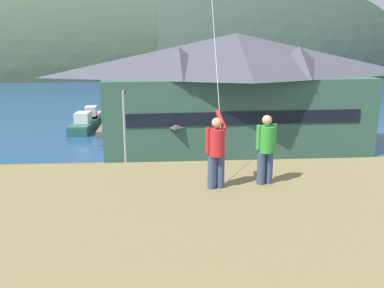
{
  "coord_description": "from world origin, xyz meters",
  "views": [
    {
      "loc": [
        -0.56,
        -16.96,
        10.33
      ],
      "look_at": [
        1.37,
        9.0,
        3.71
      ],
      "focal_mm": 39.68,
      "sensor_mm": 36.0,
      "label": 1
    }
  ],
  "objects_px": {
    "wharf_dock": "(117,124)",
    "moored_boat_outer_mooring": "(145,121)",
    "parked_car_mid_row_center": "(202,194)",
    "parking_light_pole": "(125,135)",
    "moored_boat_wharfside": "(92,118)",
    "moored_boat_inner_slip": "(84,124)",
    "storage_shed_waterside": "(179,128)",
    "parked_car_mid_row_far": "(304,243)",
    "person_companion": "(266,147)",
    "person_kite_flyer": "(216,150)",
    "harbor_lodge": "(235,90)"
  },
  "relations": [
    {
      "from": "wharf_dock",
      "to": "moored_boat_outer_mooring",
      "type": "height_order",
      "value": "moored_boat_outer_mooring"
    },
    {
      "from": "parked_car_mid_row_center",
      "to": "parking_light_pole",
      "type": "xyz_separation_m",
      "value": [
        -4.79,
        3.47,
        2.98
      ]
    },
    {
      "from": "moored_boat_wharfside",
      "to": "moored_boat_inner_slip",
      "type": "xyz_separation_m",
      "value": [
        -0.2,
        -4.01,
        -0.0
      ]
    },
    {
      "from": "parked_car_mid_row_center",
      "to": "storage_shed_waterside",
      "type": "bearing_deg",
      "value": 93.62
    },
    {
      "from": "storage_shed_waterside",
      "to": "moored_boat_outer_mooring",
      "type": "distance_m",
      "value": 12.78
    },
    {
      "from": "storage_shed_waterside",
      "to": "parked_car_mid_row_far",
      "type": "relative_size",
      "value": 1.36
    },
    {
      "from": "moored_boat_outer_mooring",
      "to": "person_companion",
      "type": "bearing_deg",
      "value": -83.53
    },
    {
      "from": "person_companion",
      "to": "moored_boat_inner_slip",
      "type": "bearing_deg",
      "value": 106.55
    },
    {
      "from": "moored_boat_inner_slip",
      "to": "person_companion",
      "type": "xyz_separation_m",
      "value": [
        11.19,
        -37.65,
        6.96
      ]
    },
    {
      "from": "wharf_dock",
      "to": "parked_car_mid_row_far",
      "type": "height_order",
      "value": "parked_car_mid_row_far"
    },
    {
      "from": "parking_light_pole",
      "to": "person_kite_flyer",
      "type": "distance_m",
      "value": 18.56
    },
    {
      "from": "harbor_lodge",
      "to": "wharf_dock",
      "type": "distance_m",
      "value": 17.05
    },
    {
      "from": "wharf_dock",
      "to": "person_kite_flyer",
      "type": "relative_size",
      "value": 6.07
    },
    {
      "from": "storage_shed_waterside",
      "to": "moored_boat_inner_slip",
      "type": "height_order",
      "value": "storage_shed_waterside"
    },
    {
      "from": "moored_boat_inner_slip",
      "to": "parking_light_pole",
      "type": "bearing_deg",
      "value": -72.75
    },
    {
      "from": "moored_boat_wharfside",
      "to": "parking_light_pole",
      "type": "relative_size",
      "value": 0.86
    },
    {
      "from": "moored_boat_wharfside",
      "to": "moored_boat_inner_slip",
      "type": "bearing_deg",
      "value": -92.83
    },
    {
      "from": "parked_car_mid_row_far",
      "to": "storage_shed_waterside",
      "type": "bearing_deg",
      "value": 104.26
    },
    {
      "from": "moored_boat_inner_slip",
      "to": "parked_car_mid_row_center",
      "type": "bearing_deg",
      "value": -64.91
    },
    {
      "from": "wharf_dock",
      "to": "parking_light_pole",
      "type": "distance_m",
      "value": 22.1
    },
    {
      "from": "moored_boat_wharfside",
      "to": "parking_light_pole",
      "type": "xyz_separation_m",
      "value": [
        6.03,
        -24.06,
        3.33
      ]
    },
    {
      "from": "harbor_lodge",
      "to": "person_kite_flyer",
      "type": "bearing_deg",
      "value": -100.95
    },
    {
      "from": "moored_boat_inner_slip",
      "to": "person_companion",
      "type": "bearing_deg",
      "value": -73.45
    },
    {
      "from": "harbor_lodge",
      "to": "person_companion",
      "type": "xyz_separation_m",
      "value": [
        -4.26,
        -28.32,
        2.06
      ]
    },
    {
      "from": "harbor_lodge",
      "to": "moored_boat_inner_slip",
      "type": "height_order",
      "value": "harbor_lodge"
    },
    {
      "from": "moored_boat_wharfside",
      "to": "parked_car_mid_row_center",
      "type": "xyz_separation_m",
      "value": [
        10.82,
        -27.53,
        0.34
      ]
    },
    {
      "from": "storage_shed_waterside",
      "to": "moored_boat_wharfside",
      "type": "xyz_separation_m",
      "value": [
        -10.01,
        14.79,
        -1.75
      ]
    },
    {
      "from": "harbor_lodge",
      "to": "moored_boat_wharfside",
      "type": "relative_size",
      "value": 4.3
    },
    {
      "from": "moored_boat_inner_slip",
      "to": "parked_car_mid_row_far",
      "type": "xyz_separation_m",
      "value": [
        15.14,
        -30.16,
        0.34
      ]
    },
    {
      "from": "harbor_lodge",
      "to": "parked_car_mid_row_center",
      "type": "xyz_separation_m",
      "value": [
        -4.44,
        -14.19,
        -4.56
      ]
    },
    {
      "from": "harbor_lodge",
      "to": "parking_light_pole",
      "type": "relative_size",
      "value": 3.71
    },
    {
      "from": "moored_boat_wharfside",
      "to": "person_companion",
      "type": "bearing_deg",
      "value": -75.22
    },
    {
      "from": "harbor_lodge",
      "to": "parked_car_mid_row_far",
      "type": "distance_m",
      "value": 21.33
    },
    {
      "from": "storage_shed_waterside",
      "to": "parked_car_mid_row_center",
      "type": "height_order",
      "value": "storage_shed_waterside"
    },
    {
      "from": "parked_car_mid_row_center",
      "to": "moored_boat_wharfside",
      "type": "bearing_deg",
      "value": 111.45
    },
    {
      "from": "parked_car_mid_row_far",
      "to": "parking_light_pole",
      "type": "relative_size",
      "value": 0.63
    },
    {
      "from": "moored_boat_inner_slip",
      "to": "harbor_lodge",
      "type": "bearing_deg",
      "value": -31.13
    },
    {
      "from": "harbor_lodge",
      "to": "wharf_dock",
      "type": "xyz_separation_m",
      "value": [
        -12.01,
        10.89,
        -5.28
      ]
    },
    {
      "from": "person_kite_flyer",
      "to": "person_companion",
      "type": "distance_m",
      "value": 1.28
    },
    {
      "from": "parked_car_mid_row_center",
      "to": "harbor_lodge",
      "type": "bearing_deg",
      "value": 72.64
    },
    {
      "from": "moored_boat_outer_mooring",
      "to": "person_companion",
      "type": "distance_m",
      "value": 39.92
    },
    {
      "from": "moored_boat_outer_mooring",
      "to": "parking_light_pole",
      "type": "bearing_deg",
      "value": -91.43
    },
    {
      "from": "storage_shed_waterside",
      "to": "parked_car_mid_row_far",
      "type": "xyz_separation_m",
      "value": [
        4.93,
        -19.38,
        -1.41
      ]
    },
    {
      "from": "storage_shed_waterside",
      "to": "moored_boat_wharfside",
      "type": "bearing_deg",
      "value": 124.09
    },
    {
      "from": "storage_shed_waterside",
      "to": "parked_car_mid_row_far",
      "type": "bearing_deg",
      "value": -75.74
    },
    {
      "from": "harbor_lodge",
      "to": "parking_light_pole",
      "type": "height_order",
      "value": "harbor_lodge"
    },
    {
      "from": "person_kite_flyer",
      "to": "parked_car_mid_row_far",
      "type": "bearing_deg",
      "value": 55.95
    },
    {
      "from": "parked_car_mid_row_far",
      "to": "moored_boat_outer_mooring",
      "type": "bearing_deg",
      "value": 104.86
    },
    {
      "from": "parked_car_mid_row_center",
      "to": "parked_car_mid_row_far",
      "type": "relative_size",
      "value": 1.01
    },
    {
      "from": "wharf_dock",
      "to": "parking_light_pole",
      "type": "bearing_deg",
      "value": -82.66
    }
  ]
}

